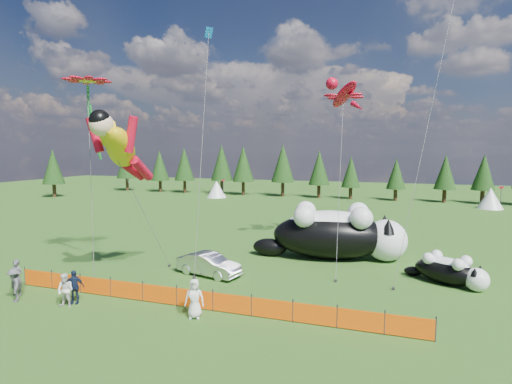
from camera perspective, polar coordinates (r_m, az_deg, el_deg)
ground at (r=23.45m, az=-5.31°, el=-13.59°), size 160.00×160.00×0.00m
safety_fence at (r=20.74m, az=-8.77°, el=-14.84°), size 22.06×0.06×1.10m
tree_line at (r=65.92m, az=10.61°, el=2.58°), size 90.00×4.00×8.00m
festival_tents at (r=60.57m, az=20.26°, el=-0.46°), size 50.00×3.20×2.80m
cat_large at (r=29.54m, az=11.52°, el=-5.73°), size 11.06×5.13×4.01m
cat_small at (r=26.38m, az=25.91°, el=-10.02°), size 4.47×3.37×1.78m
car at (r=25.65m, az=-6.73°, el=-10.23°), size 4.47×2.42×1.40m
spectator_a at (r=25.66m, az=-31.01°, el=-10.41°), size 0.79×0.60×1.96m
spectator_b at (r=22.67m, az=-25.58°, el=-12.57°), size 0.88×0.57×1.72m
spectator_c at (r=23.02m, az=-24.56°, el=-12.21°), size 1.14×0.86×1.75m
spectator_d at (r=24.68m, az=-31.26°, el=-11.30°), size 1.27×1.12×1.76m
spectator_e at (r=19.55m, az=-8.79°, el=-14.81°), size 1.04×0.83×1.87m
superhero_kite at (r=24.43m, az=-18.76°, el=5.89°), size 6.51×7.00×10.63m
gecko_kite at (r=32.50m, az=12.48°, el=13.40°), size 5.43×11.96×14.72m
flower_kite at (r=27.76m, az=-22.92°, el=14.14°), size 4.22×4.73×12.55m
diamond_kite_a at (r=29.01m, az=-6.88°, el=20.01°), size 1.33×4.96×16.72m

